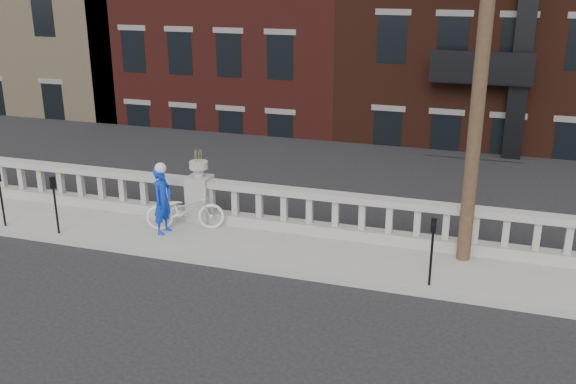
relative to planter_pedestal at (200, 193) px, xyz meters
name	(u,v)px	position (x,y,z in m)	size (l,w,h in m)	color
ground	(111,299)	(0.00, -3.95, -0.83)	(120.00, 120.00, 0.00)	black
sidewalk	(184,237)	(0.00, -0.95, -0.76)	(32.00, 2.20, 0.15)	gray
balustrade	(200,201)	(0.00, 0.00, -0.19)	(28.00, 0.34, 1.03)	gray
planter_pedestal	(200,193)	(0.00, 0.00, 0.00)	(0.55, 0.55, 1.76)	gray
lower_level	(375,41)	(0.56, 19.09, 1.80)	(80.00, 44.00, 20.80)	#605E59
utility_pole	(487,7)	(6.20, -0.35, 4.41)	(1.60, 0.28, 10.00)	#422D1E
parking_meter_b	(0,192)	(-4.25, -1.80, 0.17)	(0.10, 0.09, 1.36)	black
parking_meter_c	(55,199)	(-2.75, -1.80, 0.17)	(0.10, 0.09, 1.36)	black
parking_meter_d	(432,245)	(5.66, -1.80, 0.17)	(0.10, 0.09, 1.36)	black
bicycle	(185,210)	(-0.07, -0.66, -0.21)	(0.63, 1.80, 0.95)	white
cyclist	(163,200)	(-0.45, -1.00, 0.10)	(0.57, 0.37, 1.56)	#0D33C3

